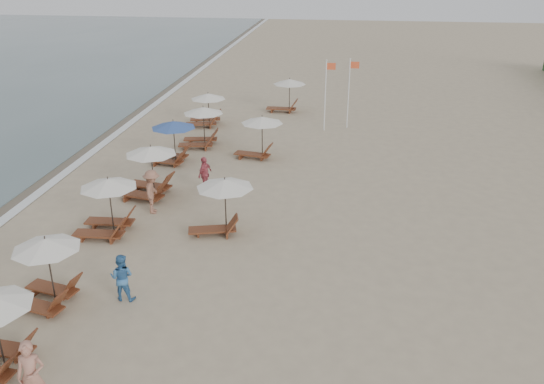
# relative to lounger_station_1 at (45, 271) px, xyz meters

# --- Properties ---
(ground) EXTENTS (160.00, 160.00, 0.00)m
(ground) POSITION_rel_lounger_station_1_xyz_m (6.29, 1.02, -1.20)
(ground) COLOR tan
(ground) RESTS_ON ground
(wet_sand_band) EXTENTS (3.20, 140.00, 0.01)m
(wet_sand_band) POSITION_rel_lounger_station_1_xyz_m (-6.21, 11.02, -1.19)
(wet_sand_band) COLOR #6B5E4C
(wet_sand_band) RESTS_ON ground
(foam_line) EXTENTS (0.50, 140.00, 0.02)m
(foam_line) POSITION_rel_lounger_station_1_xyz_m (-4.91, 11.02, -1.19)
(foam_line) COLOR white
(foam_line) RESTS_ON ground
(lounger_station_1) EXTENTS (2.36, 2.07, 2.33)m
(lounger_station_1) POSITION_rel_lounger_station_1_xyz_m (0.00, 0.00, 0.00)
(lounger_station_1) COLOR brown
(lounger_station_1) RESTS_ON ground
(lounger_station_2) EXTENTS (2.53, 2.19, 2.33)m
(lounger_station_2) POSITION_rel_lounger_station_1_xyz_m (-0.10, 4.85, -0.05)
(lounger_station_2) COLOR brown
(lounger_station_2) RESTS_ON ground
(lounger_station_3) EXTENTS (2.69, 2.29, 2.36)m
(lounger_station_3) POSITION_rel_lounger_station_1_xyz_m (0.23, 8.67, -0.06)
(lounger_station_3) COLOR brown
(lounger_station_3) RESTS_ON ground
(lounger_station_4) EXTENTS (2.48, 2.30, 2.25)m
(lounger_station_4) POSITION_rel_lounger_station_1_xyz_m (-0.02, 13.07, 0.04)
(lounger_station_4) COLOR brown
(lounger_station_4) RESTS_ON ground
(lounger_station_5) EXTENTS (2.57, 2.24, 2.28)m
(lounger_station_5) POSITION_rel_lounger_station_1_xyz_m (0.79, 15.90, -0.05)
(lounger_station_5) COLOR brown
(lounger_station_5) RESTS_ON ground
(lounger_station_6) EXTENTS (2.57, 2.19, 2.07)m
(lounger_station_6) POSITION_rel_lounger_station_1_xyz_m (0.03, 20.04, -0.16)
(lounger_station_6) COLOR brown
(lounger_station_6) RESTS_ON ground
(inland_station_0) EXTENTS (2.64, 2.24, 2.22)m
(inland_station_0) POSITION_rel_lounger_station_1_xyz_m (4.27, 5.52, 0.23)
(inland_station_0) COLOR brown
(inland_station_0) RESTS_ON ground
(inland_station_1) EXTENTS (2.68, 2.24, 2.22)m
(inland_station_1) POSITION_rel_lounger_station_1_xyz_m (4.32, 14.45, 0.20)
(inland_station_1) COLOR brown
(inland_station_1) RESTS_ON ground
(inland_station_2) EXTENTS (2.73, 2.24, 2.22)m
(inland_station_2) POSITION_rel_lounger_station_1_xyz_m (4.69, 24.05, 0.14)
(inland_station_2) COLOR brown
(inland_station_2) RESTS_ON ground
(beachgoer_near) EXTENTS (0.77, 0.58, 1.88)m
(beachgoer_near) POSITION_rel_lounger_station_1_xyz_m (1.85, -4.16, -0.26)
(beachgoer_near) COLOR #AC715D
(beachgoer_near) RESTS_ON ground
(beachgoer_mid_a) EXTENTS (0.77, 0.60, 1.58)m
(beachgoer_mid_a) POSITION_rel_lounger_station_1_xyz_m (2.20, 0.59, -0.41)
(beachgoer_mid_a) COLOR teal
(beachgoer_mid_a) RESTS_ON ground
(beachgoer_mid_b) EXTENTS (0.91, 1.33, 1.90)m
(beachgoer_mid_b) POSITION_rel_lounger_station_1_xyz_m (1.03, 7.00, -0.25)
(beachgoer_mid_b) COLOR #95614B
(beachgoer_mid_b) RESTS_ON ground
(beachgoer_far_a) EXTENTS (0.71, 1.04, 1.65)m
(beachgoer_far_a) POSITION_rel_lounger_station_1_xyz_m (2.61, 9.64, -0.37)
(beachgoer_far_a) COLOR #B34753
(beachgoer_far_a) RESTS_ON ground
(flag_pole_near) EXTENTS (0.60, 0.08, 4.34)m
(flag_pole_near) POSITION_rel_lounger_station_1_xyz_m (7.59, 19.99, 1.22)
(flag_pole_near) COLOR silver
(flag_pole_near) RESTS_ON ground
(flag_pole_far) EXTENTS (0.60, 0.08, 4.32)m
(flag_pole_far) POSITION_rel_lounger_station_1_xyz_m (8.98, 20.70, 1.21)
(flag_pole_far) COLOR silver
(flag_pole_far) RESTS_ON ground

